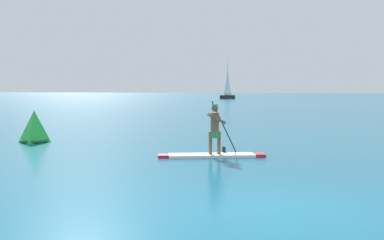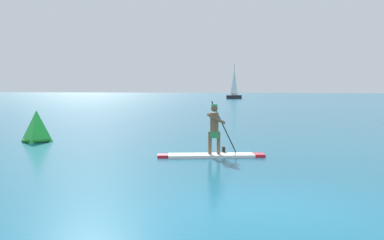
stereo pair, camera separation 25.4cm
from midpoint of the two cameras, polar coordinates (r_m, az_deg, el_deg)
name	(u,v)px [view 2 (the right image)]	position (r m, az deg, el deg)	size (l,w,h in m)	color
ground	(267,208)	(8.33, 10.29, -10.81)	(440.00, 440.00, 0.00)	#145B7A
paddleboarder_mid_center	(213,146)	(14.14, 3.14, -3.22)	(3.24, 1.62, 1.78)	white
race_marker_buoy	(37,128)	(19.13, -18.48, -0.92)	(1.14, 1.14, 1.26)	green
sailboat_left_horizon	(234,94)	(96.13, 5.37, 3.26)	(2.49, 4.40, 7.43)	black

